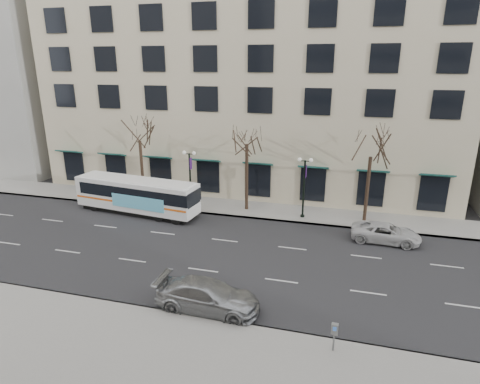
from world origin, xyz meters
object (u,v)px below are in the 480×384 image
(tree_far_mid, at_px, (247,133))
(lamp_post_right, at_px, (304,185))
(pay_station, at_px, (335,331))
(silver_car, at_px, (208,296))
(white_pickup, at_px, (386,233))
(tree_far_left, at_px, (139,130))
(city_bus, at_px, (138,195))
(lamp_post_left, at_px, (190,176))
(tree_far_right, at_px, (372,145))

(tree_far_mid, bearing_deg, lamp_post_right, -6.83)
(pay_station, bearing_deg, tree_far_mid, 118.16)
(tree_far_mid, bearing_deg, pay_station, -63.63)
(lamp_post_right, bearing_deg, silver_car, -102.89)
(silver_car, distance_m, white_pickup, 14.96)
(silver_car, xyz_separation_m, white_pickup, (9.67, 11.41, -0.13))
(tree_far_left, distance_m, city_bus, 5.97)
(lamp_post_right, relative_size, white_pickup, 1.07)
(tree_far_left, relative_size, lamp_post_left, 1.60)
(silver_car, bearing_deg, tree_far_left, 39.29)
(tree_far_left, xyz_separation_m, tree_far_right, (20.00, 0.00, -0.28))
(silver_car, relative_size, pay_station, 3.98)
(tree_far_right, distance_m, pay_station, 17.61)
(silver_car, distance_m, pay_station, 6.80)
(lamp_post_right, bearing_deg, tree_far_right, 6.85)
(lamp_post_left, distance_m, city_bus, 4.79)
(lamp_post_left, bearing_deg, tree_far_left, 173.17)
(tree_far_left, xyz_separation_m, lamp_post_left, (5.01, -0.60, -3.75))
(lamp_post_right, bearing_deg, tree_far_left, 177.71)
(lamp_post_left, bearing_deg, tree_far_mid, 6.85)
(silver_car, bearing_deg, lamp_post_left, 26.28)
(lamp_post_right, height_order, white_pickup, lamp_post_right)
(tree_far_mid, height_order, city_bus, tree_far_mid)
(tree_far_mid, distance_m, lamp_post_left, 6.40)
(tree_far_left, bearing_deg, city_bus, -70.30)
(tree_far_mid, height_order, lamp_post_left, tree_far_mid)
(tree_far_mid, distance_m, silver_car, 16.28)
(tree_far_right, xyz_separation_m, lamp_post_left, (-14.99, -0.60, -3.48))
(tree_far_mid, height_order, lamp_post_right, tree_far_mid)
(lamp_post_right, xyz_separation_m, pay_station, (3.28, -16.11, -1.78))
(tree_far_left, distance_m, silver_car, 19.92)
(tree_far_mid, bearing_deg, white_pickup, -17.51)
(tree_far_mid, bearing_deg, silver_car, -83.48)
(tree_far_right, bearing_deg, white_pickup, -68.91)
(tree_far_left, height_order, city_bus, tree_far_left)
(lamp_post_right, bearing_deg, city_bus, -170.17)
(tree_far_left, xyz_separation_m, pay_station, (18.29, -16.71, -5.54))
(lamp_post_left, bearing_deg, tree_far_right, 2.29)
(lamp_post_left, relative_size, city_bus, 0.46)
(city_bus, height_order, white_pickup, city_bus)
(city_bus, bearing_deg, pay_station, -31.67)
(lamp_post_left, bearing_deg, pay_station, -50.51)
(tree_far_mid, distance_m, city_bus, 10.78)
(silver_car, bearing_deg, tree_far_mid, 7.83)
(pay_station, bearing_deg, lamp_post_right, 103.28)
(lamp_post_right, height_order, city_bus, lamp_post_right)
(tree_far_mid, distance_m, tree_far_right, 10.01)
(tree_far_right, height_order, lamp_post_left, tree_far_right)
(tree_far_right, relative_size, pay_station, 5.76)
(lamp_post_left, distance_m, silver_car, 16.03)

